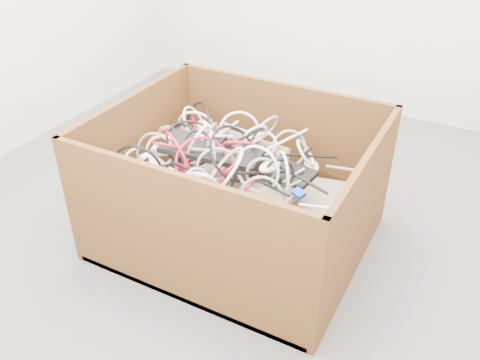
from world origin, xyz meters
The scene contains 8 objects.
ground centered at (0.00, 0.00, 0.00)m, with size 3.00×3.00×0.00m, color #535356.
cardboard_box centered at (0.04, -0.14, 0.16)m, with size 1.08×0.90×0.59m.
keyboard_pile centered at (0.04, -0.13, 0.28)m, with size 0.89×0.70×0.35m.
mice_scatter centered at (0.04, -0.15, 0.35)m, with size 0.69×0.62×0.20m.
power_strip_left centered at (-0.25, -0.09, 0.37)m, with size 0.29×0.05×0.04m, color white.
power_strip_right centered at (-0.22, -0.26, 0.33)m, with size 0.30×0.06×0.04m, color white.
vga_plug centered at (0.35, -0.19, 0.37)m, with size 0.04×0.04×0.02m, color #0D36C5.
cable_tangle centered at (-0.09, -0.17, 0.40)m, with size 1.00×0.77×0.40m.
Camera 1 is at (0.92, -1.73, 1.47)m, focal length 38.10 mm.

